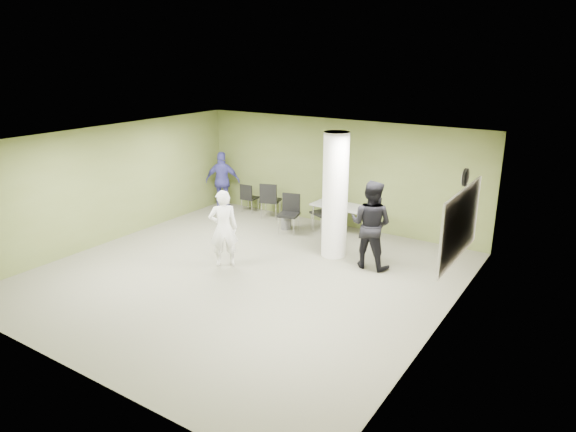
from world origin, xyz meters
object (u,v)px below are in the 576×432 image
Objects in this scene: chair_back_left at (248,196)px; woman_white at (223,229)px; folding_table at (343,207)px; man_black at (371,224)px; man_blue at (223,181)px.

chair_back_left is 0.50× the size of woman_white.
man_black is at bearing -44.64° from folding_table.
folding_table is at bearing -153.32° from woman_white.
man_blue is at bearing -92.83° from woman_white.
folding_table is 3.90m from man_blue.
man_blue reaches higher than folding_table.
chair_back_left is at bearing 165.15° from man_blue.
man_black is at bearing 136.36° from man_blue.
woman_white reaches higher than folding_table.
woman_white is 0.88× the size of man_black.
folding_table is at bearing 172.43° from chair_back_left.
chair_back_left is 0.89m from man_blue.
folding_table is 0.94× the size of man_blue.
man_black is (1.45, -1.55, 0.25)m from folding_table.
man_blue is (-5.35, 1.56, -0.10)m from man_black.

